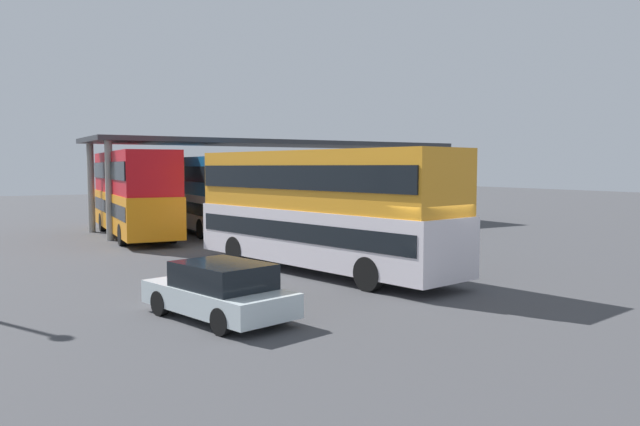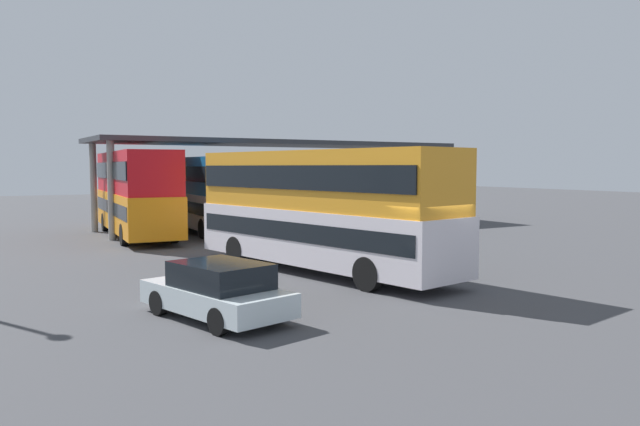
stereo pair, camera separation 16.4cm
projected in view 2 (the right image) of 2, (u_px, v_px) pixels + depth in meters
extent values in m
plane|color=#414245|center=(418.00, 291.00, 17.77)|extent=(140.00, 140.00, 0.00)
cube|color=white|center=(320.00, 235.00, 20.89)|extent=(4.59, 11.20, 1.79)
cube|color=orange|center=(320.00, 180.00, 20.75)|extent=(4.47, 10.97, 1.94)
cube|color=black|center=(320.00, 229.00, 20.87)|extent=(4.54, 10.78, 0.61)
cube|color=black|center=(320.00, 177.00, 20.74)|extent=(4.54, 10.78, 0.78)
cube|color=black|center=(232.00, 217.00, 24.93)|extent=(2.12, 0.51, 1.08)
cube|color=orange|center=(232.00, 196.00, 24.87)|extent=(1.74, 0.42, 0.36)
cylinder|color=black|center=(236.00, 250.00, 22.74)|extent=(0.47, 1.04, 1.00)
cylinder|color=black|center=(285.00, 245.00, 24.23)|extent=(0.47, 1.04, 1.00)
cylinder|color=black|center=(368.00, 274.00, 17.65)|extent=(0.47, 1.04, 1.00)
cylinder|color=black|center=(419.00, 266.00, 19.14)|extent=(0.47, 1.04, 1.00)
cube|color=silver|center=(216.00, 298.00, 14.48)|extent=(2.68, 4.32, 0.55)
cube|color=black|center=(221.00, 275.00, 14.29)|extent=(2.10, 2.54, 0.58)
cylinder|color=black|center=(159.00, 303.00, 14.83)|extent=(0.34, 0.63, 0.60)
cylinder|color=black|center=(214.00, 293.00, 15.93)|extent=(0.34, 0.63, 0.60)
cylinder|color=black|center=(219.00, 321.00, 13.05)|extent=(0.34, 0.63, 0.60)
cylinder|color=black|center=(276.00, 309.00, 14.15)|extent=(0.34, 0.63, 0.60)
cube|color=orange|center=(136.00, 211.00, 31.47)|extent=(3.30, 11.47, 1.89)
cube|color=red|center=(135.00, 172.00, 31.32)|extent=(3.21, 11.24, 2.05)
cube|color=black|center=(136.00, 207.00, 31.45)|extent=(3.31, 11.03, 0.64)
cube|color=black|center=(135.00, 170.00, 31.31)|extent=(3.31, 11.03, 0.82)
cube|color=black|center=(120.00, 200.00, 36.48)|extent=(2.14, 0.25, 1.14)
cube|color=orange|center=(120.00, 185.00, 36.42)|extent=(1.76, 0.20, 0.36)
cylinder|color=black|center=(105.00, 222.00, 34.19)|extent=(0.35, 1.02, 1.00)
cylinder|color=black|center=(147.00, 221.00, 35.18)|extent=(0.35, 1.02, 1.00)
cylinder|color=black|center=(124.00, 235.00, 27.88)|extent=(0.35, 1.02, 1.00)
cylinder|color=black|center=(174.00, 232.00, 28.87)|extent=(0.35, 1.02, 1.00)
cube|color=silver|center=(206.00, 209.00, 33.81)|extent=(2.82, 10.32, 1.78)
cube|color=#115895|center=(205.00, 175.00, 33.67)|extent=(2.74, 10.11, 1.93)
cube|color=black|center=(206.00, 205.00, 33.80)|extent=(2.85, 9.91, 0.60)
cube|color=black|center=(205.00, 173.00, 33.67)|extent=(2.85, 9.91, 0.77)
cube|color=black|center=(180.00, 200.00, 38.25)|extent=(2.16, 0.16, 1.07)
cube|color=orange|center=(180.00, 186.00, 38.19)|extent=(1.78, 0.13, 0.36)
cylinder|color=black|center=(170.00, 219.00, 36.12)|extent=(0.31, 1.01, 1.00)
cylinder|color=black|center=(208.00, 218.00, 37.20)|extent=(0.31, 1.01, 1.00)
cylinder|color=black|center=(204.00, 229.00, 30.53)|extent=(0.31, 1.01, 1.00)
cylinder|color=black|center=(247.00, 227.00, 31.62)|extent=(0.31, 1.01, 1.00)
cube|color=#33353A|center=(283.00, 144.00, 36.85)|extent=(22.14, 5.94, 0.25)
cylinder|color=#9E9B93|center=(398.00, 183.00, 44.23)|extent=(0.36, 0.36, 4.81)
cylinder|color=#9E9B93|center=(440.00, 184.00, 40.46)|extent=(0.36, 0.36, 4.81)
cylinder|color=#9E9B93|center=(94.00, 188.00, 33.63)|extent=(0.36, 0.36, 4.81)
cylinder|color=#9E9B93|center=(111.00, 191.00, 29.85)|extent=(0.36, 0.36, 4.81)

